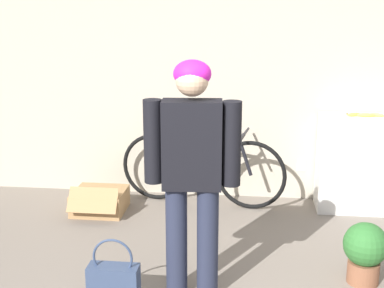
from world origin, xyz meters
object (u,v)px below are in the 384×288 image
at_px(bicycle, 202,168).
at_px(handbag, 114,282).
at_px(potted_plant, 365,250).
at_px(person, 192,164).
at_px(cardboard_box, 100,201).
at_px(banana, 365,115).

distance_m(bicycle, handbag, 1.89).
bearing_deg(potted_plant, person, -166.91).
relative_size(handbag, cardboard_box, 0.86).
bearing_deg(potted_plant, bicycle, 132.66).
height_order(bicycle, potted_plant, bicycle).
bearing_deg(bicycle, banana, 9.72).
relative_size(bicycle, cardboard_box, 3.08).
xyz_separation_m(person, potted_plant, (1.18, 0.27, -0.67)).
height_order(person, potted_plant, person).
xyz_separation_m(person, bicycle, (-0.10, 1.66, -0.56)).
distance_m(handbag, cardboard_box, 1.62).
bearing_deg(potted_plant, cardboard_box, 153.96).
xyz_separation_m(bicycle, cardboard_box, (-0.93, -0.30, -0.26)).
xyz_separation_m(person, cardboard_box, (-1.03, 1.35, -0.82)).
bearing_deg(person, handbag, -163.98).
xyz_separation_m(cardboard_box, potted_plant, (2.21, -1.08, 0.14)).
distance_m(person, bicycle, 1.75).
height_order(handbag, cardboard_box, handbag).
xyz_separation_m(bicycle, banana, (1.49, 0.02, 0.56)).
relative_size(person, handbag, 3.48).
bearing_deg(handbag, banana, 44.46).
height_order(person, bicycle, person).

